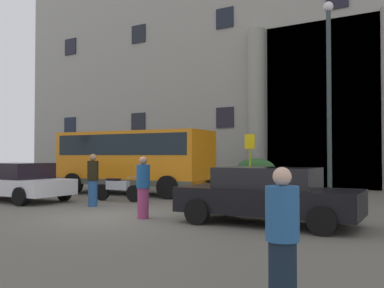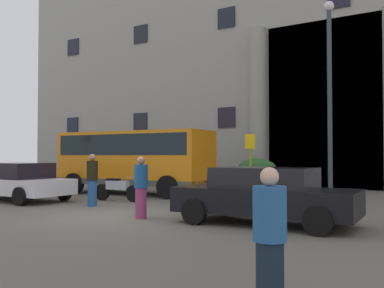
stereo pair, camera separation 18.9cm
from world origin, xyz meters
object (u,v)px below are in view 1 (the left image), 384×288
hedge_planter_west (133,170)px  lamppost_plaza_centre (329,83)px  parked_sedan_far (268,195)px  pedestrian_man_crossing (282,240)px  pedestrian_man_red_shirt (93,180)px  parked_hatchback_near (16,181)px  pedestrian_woman_dark_dress (143,187)px  bus_stop_sign (250,158)px  scooter_by_planter (117,189)px  hedge_planter_east (201,172)px  orange_minibus (134,157)px  hedge_planter_far_east (256,174)px

hedge_planter_west → lamppost_plaza_centre: bearing=-10.4°
parked_sedan_far → pedestrian_man_crossing: (2.26, -5.40, 0.06)m
pedestrian_man_crossing → lamppost_plaza_centre: bearing=60.3°
hedge_planter_west → pedestrian_man_crossing: bearing=-46.5°
pedestrian_man_crossing → pedestrian_man_red_shirt: bearing=104.4°
parked_hatchback_near → lamppost_plaza_centre: 12.60m
parked_hatchback_near → pedestrian_woman_dark_dress: size_ratio=2.69×
bus_stop_sign → pedestrian_woman_dark_dress: 7.24m
scooter_by_planter → lamppost_plaza_centre: lamppost_plaza_centre is taller
parked_hatchback_near → scooter_by_planter: size_ratio=2.23×
lamppost_plaza_centre → pedestrian_man_crossing: bearing=-78.7°
scooter_by_planter → hedge_planter_east: bearing=90.0°
bus_stop_sign → pedestrian_man_crossing: size_ratio=1.64×
pedestrian_man_red_shirt → pedestrian_woman_dark_dress: (3.07, -1.28, -0.04)m
hedge_planter_west → lamppost_plaza_centre: (11.71, -2.14, 3.71)m
orange_minibus → scooter_by_planter: (1.25, -2.51, -1.15)m
hedge_planter_west → hedge_planter_far_east: hedge_planter_west is taller
hedge_planter_far_east → scooter_by_planter: size_ratio=1.05×
orange_minibus → pedestrian_woman_dark_dress: (4.69, -5.40, -0.78)m
pedestrian_woman_dark_dress → scooter_by_planter: bearing=-117.2°
parked_hatchback_near → parked_sedan_far: bearing=-1.6°
hedge_planter_east → hedge_planter_far_east: size_ratio=0.75×
scooter_by_planter → pedestrian_man_crossing: 11.61m
pedestrian_man_red_shirt → pedestrian_woman_dark_dress: bearing=-64.8°
hedge_planter_west → pedestrian_man_crossing: (14.29, -15.08, -0.07)m
hedge_planter_far_east → parked_hatchback_near: hedge_planter_far_east is taller
scooter_by_planter → lamppost_plaza_centre: bearing=34.0°
pedestrian_man_crossing → lamppost_plaza_centre: size_ratio=0.20×
bus_stop_sign → scooter_by_planter: size_ratio=1.28×
bus_stop_sign → parked_hatchback_near: size_ratio=0.58×
parked_sedan_far → lamppost_plaza_centre: 8.47m
hedge_planter_west → parked_sedan_far: 15.44m
orange_minibus → hedge_planter_west: bearing=125.5°
scooter_by_planter → pedestrian_man_crossing: bearing=-47.1°
scooter_by_planter → lamppost_plaza_centre: (6.30, 5.46, 4.09)m
hedge_planter_far_east → pedestrian_man_red_shirt: pedestrian_man_red_shirt is taller
pedestrian_woman_dark_dress → lamppost_plaza_centre: bearing=173.9°
parked_sedan_far → pedestrian_woman_dark_dress: size_ratio=2.68×
parked_sedan_far → lamppost_plaza_centre: (-0.31, 7.54, 3.84)m
pedestrian_man_red_shirt → pedestrian_man_crossing: 10.33m
orange_minibus → hedge_planter_west: orange_minibus is taller
hedge_planter_far_east → lamppost_plaza_centre: bearing=-27.1°
scooter_by_planter → hedge_planter_far_east: bearing=66.2°
parked_hatchback_near → pedestrian_man_crossing: 13.36m
parked_sedan_far → scooter_by_planter: parked_sedan_far is taller
hedge_planter_east → lamppost_plaza_centre: (7.26, -2.38, 3.79)m
parked_sedan_far → hedge_planter_west: bearing=139.0°
hedge_planter_west → pedestrian_woman_dark_dress: bearing=-49.8°
orange_minibus → hedge_planter_far_east: bearing=51.0°
parked_sedan_far → parked_hatchback_near: bearing=176.4°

